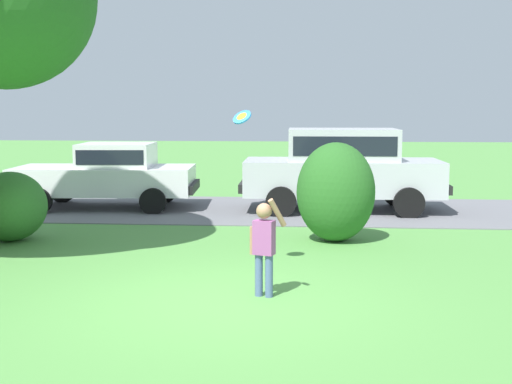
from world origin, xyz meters
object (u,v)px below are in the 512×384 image
Objects in this scene: parked_suv at (342,165)px; child_thrower at (264,242)px; frisbee at (242,117)px; parked_sedan at (109,173)px.

parked_suv is 7.45m from child_thrower.
child_thrower is 3.94× the size of frisbee.
frisbee is (-1.71, -6.14, 1.20)m from parked_suv.
parked_suv is at bearing 79.87° from child_thrower.
parked_suv is 6.49m from frisbee.
parked_suv is (5.55, -0.04, 0.23)m from parked_sedan.
frisbee is (3.84, -6.19, 1.43)m from parked_sedan.
parked_suv reaches higher than child_thrower.
parked_sedan is 0.95× the size of parked_suv.
parked_sedan is 7.42m from frisbee.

